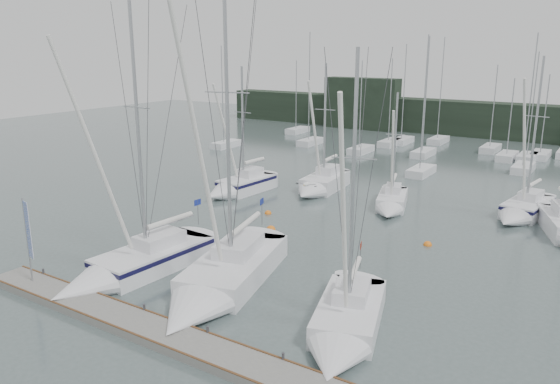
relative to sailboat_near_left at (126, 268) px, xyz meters
The scene contains 17 objects.
ground 6.43m from the sailboat_near_left, 12.08° to the left, with size 160.00×160.00×0.00m, color #4C5C5B.
dock 7.26m from the sailboat_near_left, 30.34° to the right, with size 24.00×2.00×0.40m, color #62615D.
far_treeline 63.67m from the sailboat_near_left, 84.36° to the left, with size 90.00×4.00×5.00m, color black.
far_building_left 62.95m from the sailboat_near_left, 102.63° to the left, with size 12.00×3.00×8.00m, color black.
mast_forest 47.73m from the sailboat_near_left, 80.27° to the left, with size 58.58×26.17×14.68m.
sailboat_near_left is the anchor object (origin of this frame).
sailboat_near_center 5.81m from the sailboat_near_left, ahead, with size 6.42×12.57×17.88m.
sailboat_near_right 13.43m from the sailboat_near_left, ahead, with size 5.13×8.95×13.74m.
sailboat_mid_a 18.98m from the sailboat_near_left, 108.11° to the left, with size 3.33×7.99×12.01m.
sailboat_mid_b 22.50m from the sailboat_near_left, 90.06° to the left, with size 3.48×8.28×12.26m.
sailboat_mid_c 22.09m from the sailboat_near_left, 70.01° to the left, with size 4.06×7.33×10.00m.
sailboat_mid_d 29.37m from the sailboat_near_left, 55.23° to the left, with size 3.70×8.15×12.95m.
buoy_a 11.69m from the sailboat_near_left, 79.32° to the left, with size 0.68×0.68×0.68m, color orange.
buoy_b 19.29m from the sailboat_near_left, 49.08° to the left, with size 0.57×0.57×0.57m, color orange.
buoy_c 14.71m from the sailboat_near_left, 91.01° to the left, with size 0.54×0.54×0.54m, color orange.
dock_banner 5.48m from the sailboat_near_left, 131.03° to the right, with size 0.70×0.23×4.68m.
seagull 11.84m from the sailboat_near_left, 16.38° to the left, with size 1.05×0.46×0.21m.
Camera 1 is at (16.61, -20.72, 12.76)m, focal length 35.00 mm.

